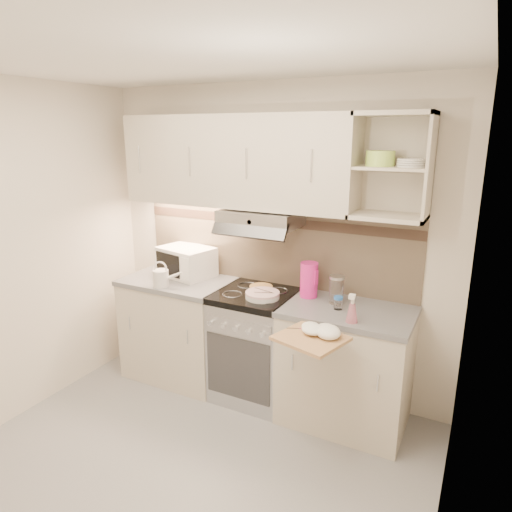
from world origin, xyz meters
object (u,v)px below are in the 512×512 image
at_px(electric_range, 255,345).
at_px(spray_bottle, 352,310).
at_px(pink_pitcher, 309,280).
at_px(microwave, 186,262).
at_px(plate_stack, 262,295).
at_px(cutting_board, 311,338).
at_px(watering_can, 162,277).
at_px(glass_jar, 336,290).

xyz_separation_m(electric_range, spray_bottle, (0.83, -0.22, 0.53)).
bearing_deg(pink_pitcher, microwave, -160.18).
bearing_deg(plate_stack, cutting_board, -38.15).
height_order(electric_range, plate_stack, plate_stack).
bearing_deg(watering_can, pink_pitcher, -3.80).
bearing_deg(watering_can, plate_stack, -10.67).
distance_m(microwave, pink_pitcher, 1.14).
bearing_deg(spray_bottle, glass_jar, 119.73).
height_order(glass_jar, cutting_board, glass_jar).
xyz_separation_m(pink_pitcher, cutting_board, (0.26, -0.63, -0.16)).
xyz_separation_m(watering_can, glass_jar, (1.38, 0.29, 0.03)).
bearing_deg(cutting_board, microwave, 171.51).
bearing_deg(microwave, spray_bottle, 0.62).
relative_size(electric_range, cutting_board, 2.30).
relative_size(watering_can, glass_jar, 1.17).
xyz_separation_m(microwave, pink_pitcher, (1.14, -0.01, 0.01)).
height_order(electric_range, glass_jar, glass_jar).
bearing_deg(cutting_board, watering_can, -176.18).
bearing_deg(microwave, cutting_board, -11.83).
distance_m(plate_stack, spray_bottle, 0.74).
distance_m(electric_range, spray_bottle, 1.01).
bearing_deg(spray_bottle, plate_stack, 164.45).
bearing_deg(cutting_board, glass_jar, 108.50).
xyz_separation_m(watering_can, cutting_board, (1.40, -0.30, -0.11)).
distance_m(microwave, cutting_board, 1.54).
bearing_deg(cutting_board, electric_range, 157.69).
height_order(plate_stack, spray_bottle, spray_bottle).
bearing_deg(pink_pitcher, spray_bottle, -17.14).
xyz_separation_m(plate_stack, spray_bottle, (0.73, -0.14, 0.06)).
bearing_deg(microwave, glass_jar, 10.63).
bearing_deg(cutting_board, plate_stack, 157.84).
relative_size(microwave, plate_stack, 1.97).
height_order(plate_stack, glass_jar, glass_jar).
xyz_separation_m(pink_pitcher, spray_bottle, (0.43, -0.33, -0.05)).
xyz_separation_m(watering_can, spray_bottle, (1.58, -0.00, 0.01)).
distance_m(electric_range, plate_stack, 0.49).
bearing_deg(microwave, electric_range, 3.71).
bearing_deg(electric_range, watering_can, -163.77).
relative_size(electric_range, spray_bottle, 4.27).
relative_size(electric_range, watering_can, 3.66).
height_order(microwave, pink_pitcher, pink_pitcher).
bearing_deg(watering_can, glass_jar, -7.94).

